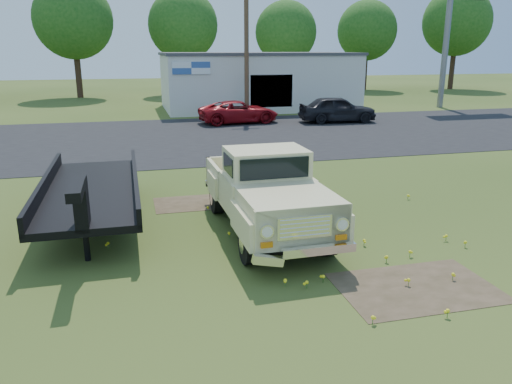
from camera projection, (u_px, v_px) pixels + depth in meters
ground at (293, 239)px, 12.02m from camera, size 140.00×140.00×0.00m
asphalt_lot at (203, 137)px, 25.99m from camera, size 90.00×14.00×0.02m
dirt_patch_a at (416, 288)px, 9.58m from camera, size 3.00×2.00×0.01m
dirt_patch_b at (192, 203)px, 14.81m from camera, size 2.20×1.60×0.01m
commercial_building at (257, 80)px, 38.00m from camera, size 14.20×8.20×4.15m
utility_pole_mid at (246, 46)px, 32.18m from camera, size 1.60×0.30×9.00m
treeline_c at (73, 20)px, 45.02m from camera, size 7.04×7.04×10.47m
treeline_d at (183, 25)px, 48.39m from camera, size 6.72×6.72×10.00m
treeline_e at (286, 32)px, 49.52m from camera, size 6.08×6.08×9.04m
treeline_f at (367, 31)px, 54.12m from camera, size 6.40×6.40×9.52m
treeline_g at (457, 22)px, 54.81m from camera, size 7.36×7.36×10.95m
vintage_pickup_truck at (266, 191)px, 12.26m from camera, size 2.37×5.87×2.12m
flatbed_trailer at (91, 185)px, 13.07m from camera, size 2.41×7.15×1.95m
red_pickup at (239, 112)px, 30.55m from camera, size 5.07×2.76×1.35m
dark_sedan at (337, 109)px, 30.85m from camera, size 4.85×2.29×1.60m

